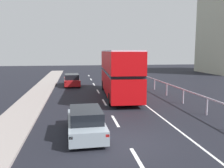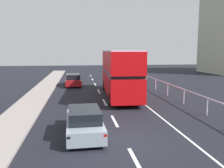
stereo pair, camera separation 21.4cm
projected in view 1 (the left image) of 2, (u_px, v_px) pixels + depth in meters
The scene contains 6 objects.
ground_plane at pixel (127, 142), 11.21m from camera, with size 73.62×120.00×0.10m, color black.
lane_paint_markings at pixel (126, 101), 20.19m from camera, with size 3.19×46.00×0.01m.
bridge_side_railing at pixel (174, 89), 20.82m from camera, with size 0.10×42.00×1.18m.
double_decker_bus_red at pixel (119, 72), 21.98m from camera, with size 3.05×10.79×4.23m.
hatchback_car_near at pixel (86, 122), 11.99m from camera, with size 1.87×4.41×1.37m.
sedan_car_ahead at pixel (72, 80), 28.95m from camera, with size 2.01×4.64×1.43m.
Camera 1 is at (-2.35, -10.49, 4.19)m, focal length 38.51 mm.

